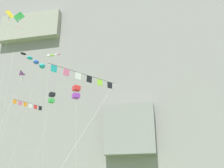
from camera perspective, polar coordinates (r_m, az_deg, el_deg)
cliff_face at (r=74.04m, az=4.84°, el=3.83°), size 180.00×27.78×70.32m
kite_diamond_front_field at (r=50.04m, az=-19.00°, el=11.97°), size 2.66×2.95×31.77m
kite_diamond_high_center at (r=49.23m, az=-20.74°, el=11.76°), size 3.04×1.91×31.42m
kite_box_high_right at (r=51.43m, az=-12.47°, el=-2.83°), size 3.18×2.72×20.06m
kite_banner_far_left at (r=20.01m, az=-6.10°, el=0.58°), size 3.76×6.15×10.45m
kite_banner_upper_right at (r=43.11m, az=-17.32°, el=-4.55°), size 3.83×5.72×15.38m
kite_windsock_mid_right at (r=49.93m, az=-12.50°, el=5.70°), size 3.64×4.93×25.87m
kite_windsock_upper_mid at (r=40.08m, az=-15.44°, el=4.32°), size 3.63×4.15×20.31m
kite_box_low_right at (r=44.59m, az=-7.47°, el=-1.73°), size 3.30×5.50×18.92m
kite_delta_mid_left at (r=37.83m, az=-18.00°, el=0.37°), size 3.88×4.51×16.88m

